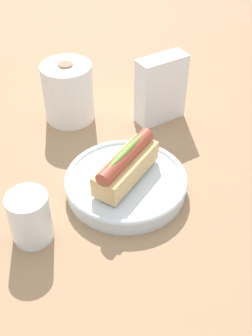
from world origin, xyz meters
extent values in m
plane|color=#9E7A56|center=(0.00, 0.00, 0.00)|extent=(2.40, 2.40, 0.00)
cylinder|color=silver|center=(0.01, 0.01, 0.01)|extent=(0.22, 0.22, 0.03)
torus|color=silver|center=(0.01, 0.01, 0.03)|extent=(0.23, 0.23, 0.01)
cube|color=#DBB270|center=(0.01, 0.01, 0.05)|extent=(0.16, 0.10, 0.04)
cylinder|color=#A84733|center=(0.01, 0.01, 0.08)|extent=(0.15, 0.08, 0.03)
ellipsoid|color=olive|center=(0.01, 0.01, 0.09)|extent=(0.11, 0.05, 0.01)
cylinder|color=white|center=(-0.18, 0.01, 0.04)|extent=(0.07, 0.07, 0.09)
cylinder|color=silver|center=(-0.18, 0.01, 0.02)|extent=(0.06, 0.06, 0.04)
cylinder|color=white|center=(0.04, 0.28, 0.07)|extent=(0.11, 0.11, 0.13)
cylinder|color=#997A5B|center=(0.04, 0.28, 0.13)|extent=(0.03, 0.03, 0.00)
cube|color=white|center=(0.21, 0.16, 0.07)|extent=(0.11, 0.05, 0.15)
camera|label=1|loc=(-0.32, -0.45, 0.55)|focal=45.00mm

